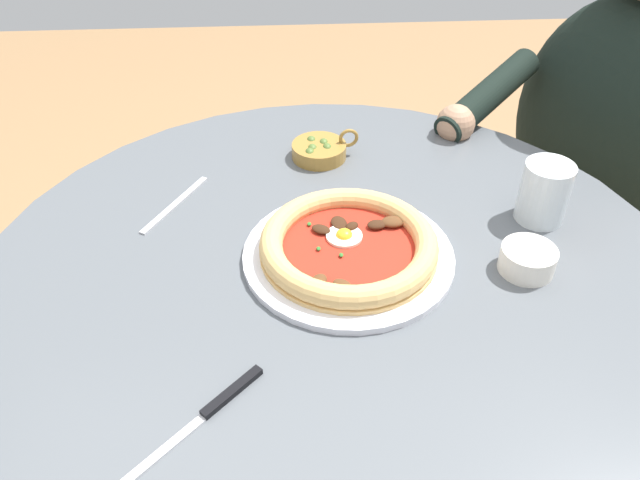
{
  "coord_description": "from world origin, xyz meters",
  "views": [
    {
      "loc": [
        0.63,
        -0.06,
        1.31
      ],
      "look_at": [
        -0.02,
        -0.02,
        0.78
      ],
      "focal_mm": 35.06,
      "sensor_mm": 36.0,
      "label": 1
    }
  ],
  "objects_px": {
    "diner_person": "(581,206)",
    "olive_pan": "(318,150)",
    "cafe_chair_diner": "(616,185)",
    "water_glass": "(543,196)",
    "fork_utensil": "(175,204)",
    "pizza_on_plate": "(349,247)",
    "steak_knife": "(207,413)",
    "ramekin_capers": "(528,259)",
    "dining_table": "(331,344)"
  },
  "relations": [
    {
      "from": "pizza_on_plate",
      "to": "cafe_chair_diner",
      "type": "relative_size",
      "value": 0.34
    },
    {
      "from": "fork_utensil",
      "to": "diner_person",
      "type": "distance_m",
      "value": 0.88
    },
    {
      "from": "olive_pan",
      "to": "fork_utensil",
      "type": "distance_m",
      "value": 0.26
    },
    {
      "from": "water_glass",
      "to": "cafe_chair_diner",
      "type": "distance_m",
      "value": 0.62
    },
    {
      "from": "pizza_on_plate",
      "to": "olive_pan",
      "type": "bearing_deg",
      "value": -174.44
    },
    {
      "from": "fork_utensil",
      "to": "pizza_on_plate",
      "type": "bearing_deg",
      "value": 60.86
    },
    {
      "from": "water_glass",
      "to": "ramekin_capers",
      "type": "distance_m",
      "value": 0.13
    },
    {
      "from": "pizza_on_plate",
      "to": "fork_utensil",
      "type": "relative_size",
      "value": 1.98
    },
    {
      "from": "dining_table",
      "to": "ramekin_capers",
      "type": "bearing_deg",
      "value": 85.77
    },
    {
      "from": "ramekin_capers",
      "to": "cafe_chair_diner",
      "type": "relative_size",
      "value": 0.09
    },
    {
      "from": "olive_pan",
      "to": "water_glass",
      "type": "bearing_deg",
      "value": 58.68
    },
    {
      "from": "water_glass",
      "to": "steak_knife",
      "type": "relative_size",
      "value": 0.56
    },
    {
      "from": "steak_knife",
      "to": "cafe_chair_diner",
      "type": "xyz_separation_m",
      "value": [
        -0.74,
        0.84,
        -0.24
      ]
    },
    {
      "from": "water_glass",
      "to": "fork_utensil",
      "type": "relative_size",
      "value": 0.63
    },
    {
      "from": "diner_person",
      "to": "cafe_chair_diner",
      "type": "height_order",
      "value": "diner_person"
    },
    {
      "from": "fork_utensil",
      "to": "ramekin_capers",
      "type": "bearing_deg",
      "value": 69.71
    },
    {
      "from": "water_glass",
      "to": "fork_utensil",
      "type": "height_order",
      "value": "water_glass"
    },
    {
      "from": "pizza_on_plate",
      "to": "olive_pan",
      "type": "height_order",
      "value": "olive_pan"
    },
    {
      "from": "fork_utensil",
      "to": "cafe_chair_diner",
      "type": "distance_m",
      "value": 1.01
    },
    {
      "from": "dining_table",
      "to": "ramekin_capers",
      "type": "distance_m",
      "value": 0.31
    },
    {
      "from": "pizza_on_plate",
      "to": "diner_person",
      "type": "distance_m",
      "value": 0.73
    },
    {
      "from": "diner_person",
      "to": "ramekin_capers",
      "type": "bearing_deg",
      "value": -35.47
    },
    {
      "from": "dining_table",
      "to": "pizza_on_plate",
      "type": "bearing_deg",
      "value": 130.45
    },
    {
      "from": "dining_table",
      "to": "water_glass",
      "type": "bearing_deg",
      "value": 106.65
    },
    {
      "from": "dining_table",
      "to": "olive_pan",
      "type": "xyz_separation_m",
      "value": [
        -0.29,
        -0.0,
        0.17
      ]
    },
    {
      "from": "pizza_on_plate",
      "to": "steak_knife",
      "type": "relative_size",
      "value": 1.77
    },
    {
      "from": "water_glass",
      "to": "steak_knife",
      "type": "bearing_deg",
      "value": -55.53
    },
    {
      "from": "pizza_on_plate",
      "to": "water_glass",
      "type": "distance_m",
      "value": 0.3
    },
    {
      "from": "pizza_on_plate",
      "to": "olive_pan",
      "type": "relative_size",
      "value": 2.46
    },
    {
      "from": "fork_utensil",
      "to": "water_glass",
      "type": "bearing_deg",
      "value": 82.98
    },
    {
      "from": "diner_person",
      "to": "dining_table",
      "type": "bearing_deg",
      "value": -53.56
    },
    {
      "from": "pizza_on_plate",
      "to": "steak_knife",
      "type": "xyz_separation_m",
      "value": [
        0.25,
        -0.17,
        -0.02
      ]
    },
    {
      "from": "water_glass",
      "to": "fork_utensil",
      "type": "distance_m",
      "value": 0.55
    },
    {
      "from": "pizza_on_plate",
      "to": "fork_utensil",
      "type": "xyz_separation_m",
      "value": [
        -0.14,
        -0.25,
        -0.02
      ]
    },
    {
      "from": "pizza_on_plate",
      "to": "cafe_chair_diner",
      "type": "height_order",
      "value": "cafe_chair_diner"
    },
    {
      "from": "pizza_on_plate",
      "to": "diner_person",
      "type": "height_order",
      "value": "diner_person"
    },
    {
      "from": "pizza_on_plate",
      "to": "cafe_chair_diner",
      "type": "xyz_separation_m",
      "value": [
        -0.49,
        0.67,
        -0.25
      ]
    },
    {
      "from": "steak_knife",
      "to": "diner_person",
      "type": "xyz_separation_m",
      "value": [
        -0.65,
        0.73,
        -0.23
      ]
    },
    {
      "from": "cafe_chair_diner",
      "to": "dining_table",
      "type": "bearing_deg",
      "value": -53.7
    },
    {
      "from": "steak_knife",
      "to": "olive_pan",
      "type": "relative_size",
      "value": 1.39
    },
    {
      "from": "ramekin_capers",
      "to": "fork_utensil",
      "type": "bearing_deg",
      "value": -110.29
    },
    {
      "from": "olive_pan",
      "to": "dining_table",
      "type": "bearing_deg",
      "value": 0.43
    },
    {
      "from": "cafe_chair_diner",
      "to": "steak_knife",
      "type": "bearing_deg",
      "value": -48.93
    },
    {
      "from": "diner_person",
      "to": "cafe_chair_diner",
      "type": "relative_size",
      "value": 1.36
    },
    {
      "from": "steak_knife",
      "to": "ramekin_capers",
      "type": "height_order",
      "value": "ramekin_capers"
    },
    {
      "from": "olive_pan",
      "to": "cafe_chair_diner",
      "type": "xyz_separation_m",
      "value": [
        -0.22,
        0.7,
        -0.25
      ]
    },
    {
      "from": "diner_person",
      "to": "olive_pan",
      "type": "bearing_deg",
      "value": -76.58
    },
    {
      "from": "olive_pan",
      "to": "diner_person",
      "type": "xyz_separation_m",
      "value": [
        -0.14,
        0.58,
        -0.24
      ]
    },
    {
      "from": "water_glass",
      "to": "diner_person",
      "type": "height_order",
      "value": "diner_person"
    },
    {
      "from": "water_glass",
      "to": "diner_person",
      "type": "relative_size",
      "value": 0.08
    }
  ]
}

